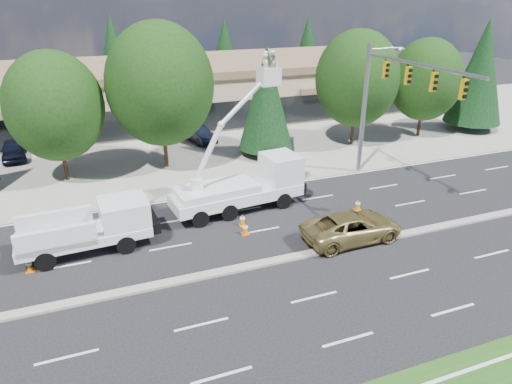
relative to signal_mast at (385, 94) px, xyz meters
name	(u,v)px	position (x,y,z in m)	size (l,w,h in m)	color
ground	(284,260)	(-10.03, -7.04, -6.06)	(140.00, 140.00, 0.00)	black
concrete_apron	(191,143)	(-10.03, 12.96, -6.05)	(140.00, 22.00, 0.01)	gray
road_median	(284,259)	(-10.03, -7.04, -6.00)	(120.00, 0.55, 0.12)	gray
strip_mall	(167,89)	(-10.03, 22.93, -3.23)	(50.40, 15.40, 5.50)	tan
tree_front_c	(55,107)	(-20.03, 7.96, -0.90)	(6.35, 6.35, 8.81)	#332114
tree_front_d	(160,85)	(-13.03, 7.96, 0.06)	(7.53, 7.53, 10.45)	#332114
tree_front_e	(266,98)	(-5.03, 7.96, -1.49)	(4.32, 4.32, 8.51)	#332114
tree_front_f	(357,79)	(2.97, 7.96, -0.52)	(6.82, 6.82, 9.47)	#332114
tree_front_g	(426,80)	(9.97, 7.96, -1.03)	(6.19, 6.19, 8.58)	#332114
tree_front_h	(480,72)	(15.97, 7.96, -0.67)	(5.09, 5.09, 10.03)	#332114
tree_back_b	(114,53)	(-14.03, 34.96, -0.83)	(4.94, 4.94, 9.74)	#332114
tree_back_c	(225,51)	(-0.03, 34.96, -1.12)	(4.67, 4.67, 9.21)	#332114
tree_back_d	(307,47)	(11.97, 34.96, -1.16)	(4.63, 4.63, 9.13)	#332114
signal_mast	(385,94)	(0.00, 0.00, 0.00)	(2.76, 10.16, 9.00)	gray
utility_pickup	(95,231)	(-18.59, -2.66, -5.05)	(6.52, 2.83, 2.45)	white
bucket_truck	(247,178)	(-9.69, -0.77, -4.14)	(8.12, 3.25, 9.15)	white
traffic_cone_a	(29,265)	(-21.67, -3.72, -5.72)	(0.40, 0.40, 0.70)	#DA6606
traffic_cone_b	(242,220)	(-10.77, -2.90, -5.72)	(0.40, 0.40, 0.70)	#DA6606
traffic_cone_c	(245,229)	(-10.96, -3.92, -5.72)	(0.40, 0.40, 0.70)	#DA6606
traffic_cone_d	(358,205)	(-3.61, -3.47, -5.72)	(0.40, 0.40, 0.70)	#DA6606
minivan	(352,227)	(-5.88, -6.44, -5.30)	(2.50, 5.42, 1.51)	#9B864B
parked_car_west	(13,150)	(-23.90, 13.96, -5.33)	(1.72, 4.27, 1.45)	black
parked_car_east	(198,134)	(-9.30, 13.25, -5.34)	(1.51, 4.32, 1.42)	black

